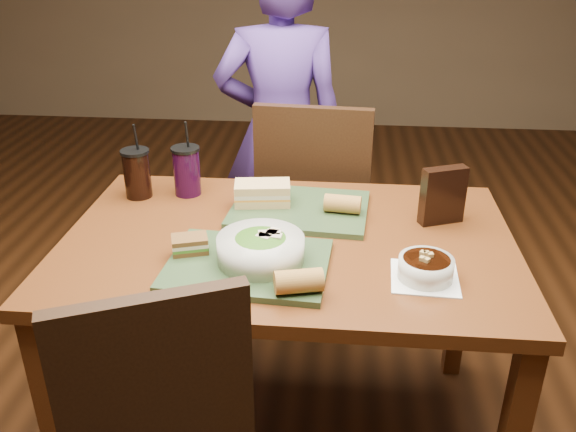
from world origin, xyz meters
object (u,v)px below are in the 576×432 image
object	(u,v)px
tray_near	(248,265)
diner	(280,134)
sandwich_near	(190,244)
sandwich_far	(262,193)
chair_far	(313,208)
baguette_far	(343,204)
salad_bowl	(261,247)
cup_berry	(187,171)
dining_table	(288,265)
tray_far	(300,209)
chip_bag	(443,196)
cup_cola	(137,173)
baguette_near	(299,281)
soup_bowl	(426,268)

from	to	relation	value
tray_near	diner	bearing A→B (deg)	91.44
sandwich_near	sandwich_far	world-z (taller)	sandwich_far
chair_far	baguette_far	world-z (taller)	chair_far
tray_near	baguette_far	xyz separation A→B (m)	(0.24, 0.33, 0.04)
salad_bowl	cup_berry	bearing A→B (deg)	124.32
tray_near	sandwich_near	bearing A→B (deg)	166.04
diner	sandwich_far	distance (m)	0.73
baguette_far	diner	bearing A→B (deg)	109.39
dining_table	salad_bowl	xyz separation A→B (m)	(-0.06, -0.16, 0.15)
salad_bowl	sandwich_near	world-z (taller)	salad_bowl
tray_far	cup_berry	distance (m)	0.40
diner	chip_bag	distance (m)	0.97
tray_near	cup_cola	bearing A→B (deg)	135.21
sandwich_near	cup_berry	distance (m)	0.44
sandwich_near	tray_far	bearing A→B (deg)	48.85
chair_far	chip_bag	size ratio (longest dim) A/B	5.63
chair_far	cup_cola	bearing A→B (deg)	-145.30
diner	tray_far	distance (m)	0.76
dining_table	sandwich_far	distance (m)	0.26
chair_far	sandwich_far	world-z (taller)	chair_far
cup_berry	tray_near	bearing A→B (deg)	-59.42
dining_table	tray_near	size ratio (longest dim) A/B	3.10
chair_far	cup_berry	world-z (taller)	cup_berry
tray_far	chip_bag	xyz separation A→B (m)	(0.43, -0.03, 0.08)
dining_table	baguette_near	world-z (taller)	baguette_near
tray_far	chair_far	bearing A→B (deg)	87.59
sandwich_far	cup_cola	bearing A→B (deg)	172.35
soup_bowl	baguette_far	world-z (taller)	baguette_far
tray_far	baguette_near	xyz separation A→B (m)	(0.03, -0.48, 0.04)
diner	baguette_near	distance (m)	1.24
salad_bowl	cup_cola	distance (m)	0.62
diner	salad_bowl	xyz separation A→B (m)	(0.06, -1.09, 0.05)
tray_far	baguette_far	distance (m)	0.14
soup_bowl	cup_berry	bearing A→B (deg)	147.15
chair_far	diner	xyz separation A→B (m)	(-0.16, 0.29, 0.21)
sandwich_near	cup_cola	distance (m)	0.47
baguette_near	cup_cola	distance (m)	0.80
dining_table	baguette_near	distance (m)	0.34
tray_far	cup_cola	xyz separation A→B (m)	(-0.54, 0.07, 0.07)
tray_far	sandwich_far	distance (m)	0.13
tray_near	tray_far	xyz separation A→B (m)	(0.11, 0.35, 0.00)
tray_near	sandwich_near	xyz separation A→B (m)	(-0.16, 0.04, 0.03)
cup_berry	baguette_far	bearing A→B (deg)	-14.53
cup_cola	tray_near	bearing A→B (deg)	-44.79
salad_bowl	cup_cola	size ratio (longest dim) A/B	0.92
soup_bowl	diner	bearing A→B (deg)	113.68
diner	soup_bowl	size ratio (longest dim) A/B	8.46
sandwich_far	cup_berry	world-z (taller)	cup_berry
sandwich_near	chair_far	bearing A→B (deg)	69.21
tray_near	chip_bag	xyz separation A→B (m)	(0.54, 0.32, 0.08)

